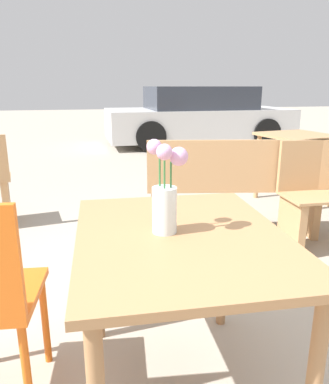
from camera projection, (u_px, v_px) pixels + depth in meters
name	position (u px, v px, depth m)	size (l,w,h in m)	color
table_front	(181.00, 257.00, 1.43)	(0.81, 1.01, 0.72)	#9E7047
flower_vase	(165.00, 198.00, 1.37)	(0.14, 0.14, 0.35)	silver
bench_middle	(236.00, 186.00, 3.08)	(1.50, 0.62, 0.85)	tan
table_back	(296.00, 148.00, 4.03)	(0.77, 0.79, 0.76)	tan
parked_car	(198.00, 117.00, 8.21)	(4.00, 1.79, 1.24)	silver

